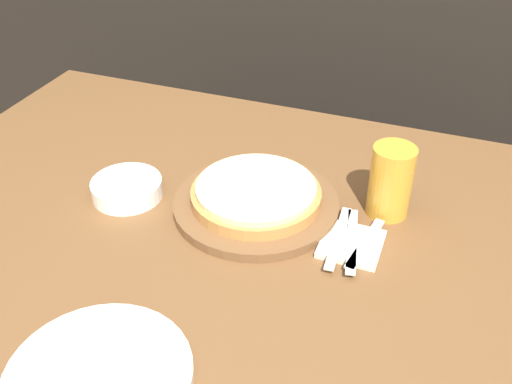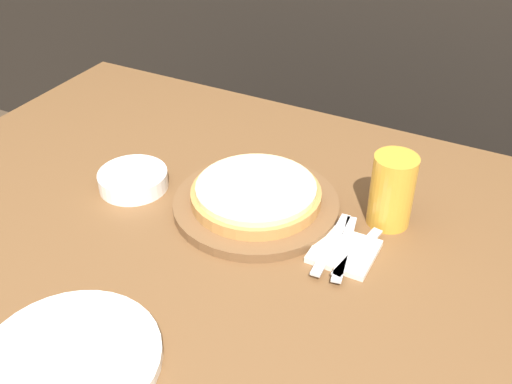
% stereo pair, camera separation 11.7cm
% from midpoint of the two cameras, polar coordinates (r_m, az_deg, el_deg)
% --- Properties ---
extents(dining_table, '(1.58, 1.09, 0.71)m').
position_cam_midpoint_polar(dining_table, '(1.37, -2.69, -16.51)').
color(dining_table, brown).
rests_on(dining_table, ground_plane).
extents(pizza_on_board, '(0.33, 0.33, 0.06)m').
position_cam_midpoint_polar(pizza_on_board, '(1.18, -2.84, -0.74)').
color(pizza_on_board, brown).
rests_on(pizza_on_board, dining_table).
extents(beer_glass, '(0.08, 0.08, 0.15)m').
position_cam_midpoint_polar(beer_glass, '(1.16, 9.95, 1.19)').
color(beer_glass, gold).
rests_on(beer_glass, dining_table).
extents(dinner_plate, '(0.27, 0.27, 0.02)m').
position_cam_midpoint_polar(dinner_plate, '(0.93, -18.42, -16.52)').
color(dinner_plate, white).
rests_on(dinner_plate, dining_table).
extents(side_bowl, '(0.14, 0.14, 0.04)m').
position_cam_midpoint_polar(side_bowl, '(1.26, -14.81, 0.24)').
color(side_bowl, white).
rests_on(side_bowl, dining_table).
extents(napkin_stack, '(0.11, 0.11, 0.01)m').
position_cam_midpoint_polar(napkin_stack, '(1.11, 6.08, -5.07)').
color(napkin_stack, silver).
rests_on(napkin_stack, dining_table).
extents(fork, '(0.03, 0.18, 0.00)m').
position_cam_midpoint_polar(fork, '(1.10, 4.86, -4.45)').
color(fork, silver).
rests_on(fork, napkin_stack).
extents(dinner_knife, '(0.05, 0.18, 0.00)m').
position_cam_midpoint_polar(dinner_knife, '(1.10, 6.11, -4.73)').
color(dinner_knife, silver).
rests_on(dinner_knife, napkin_stack).
extents(spoon, '(0.04, 0.16, 0.00)m').
position_cam_midpoint_polar(spoon, '(1.10, 7.37, -5.01)').
color(spoon, silver).
rests_on(spoon, napkin_stack).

